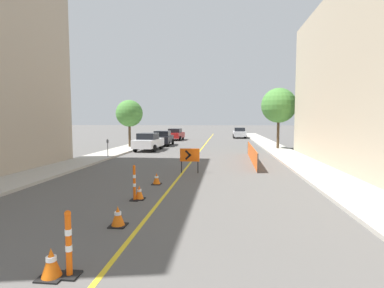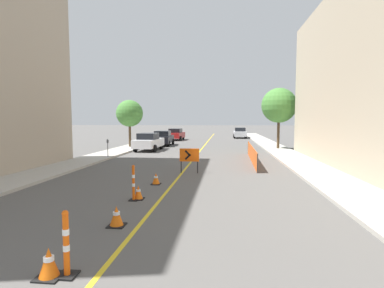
% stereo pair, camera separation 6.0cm
% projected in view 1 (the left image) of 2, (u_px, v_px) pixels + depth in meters
% --- Properties ---
extents(lane_stripe, '(0.12, 60.65, 0.01)m').
position_uv_depth(lane_stripe, '(202.00, 148.00, 29.53)').
color(lane_stripe, gold).
rests_on(lane_stripe, ground_plane).
extents(sidewalk_left, '(2.38, 60.65, 0.13)m').
position_uv_depth(sidewalk_left, '(133.00, 147.00, 30.29)').
color(sidewalk_left, '#ADA89E').
rests_on(sidewalk_left, ground_plane).
extents(sidewalk_right, '(2.38, 60.65, 0.13)m').
position_uv_depth(sidewalk_right, '(275.00, 148.00, 28.76)').
color(sidewalk_right, '#ADA89E').
rests_on(sidewalk_right, ground_plane).
extents(traffic_cone_second, '(0.44, 0.44, 0.54)m').
position_uv_depth(traffic_cone_second, '(51.00, 263.00, 5.28)').
color(traffic_cone_second, black).
rests_on(traffic_cone_second, ground_plane).
extents(traffic_cone_third, '(0.44, 0.44, 0.54)m').
position_uv_depth(traffic_cone_third, '(118.00, 216.00, 7.85)').
color(traffic_cone_third, black).
rests_on(traffic_cone_third, ground_plane).
extents(traffic_cone_fourth, '(0.38, 0.38, 0.49)m').
position_uv_depth(traffic_cone_fourth, '(139.00, 193.00, 10.50)').
color(traffic_cone_fourth, black).
rests_on(traffic_cone_fourth, ground_plane).
extents(traffic_cone_fifth, '(0.40, 0.40, 0.50)m').
position_uv_depth(traffic_cone_fifth, '(157.00, 179.00, 12.92)').
color(traffic_cone_fifth, black).
rests_on(traffic_cone_fifth, ground_plane).
extents(delineator_post_front, '(0.34, 0.34, 1.21)m').
position_uv_depth(delineator_post_front, '(69.00, 248.00, 5.30)').
color(delineator_post_front, black).
rests_on(delineator_post_front, ground_plane).
extents(delineator_post_rear, '(0.29, 0.29, 1.24)m').
position_uv_depth(delineator_post_rear, '(134.00, 185.00, 10.32)').
color(delineator_post_rear, black).
rests_on(delineator_post_rear, ground_plane).
extents(arrow_barricade_primary, '(1.02, 0.11, 1.29)m').
position_uv_depth(arrow_barricade_primary, '(190.00, 156.00, 15.61)').
color(arrow_barricade_primary, '#EF560C').
rests_on(arrow_barricade_primary, ground_plane).
extents(safety_mesh_fence, '(0.22, 8.89, 1.03)m').
position_uv_depth(safety_mesh_fence, '(252.00, 154.00, 19.96)').
color(safety_mesh_fence, '#EF560C').
rests_on(safety_mesh_fence, ground_plane).
extents(parked_car_curb_near, '(2.01, 4.38, 1.59)m').
position_uv_depth(parked_car_curb_near, '(149.00, 142.00, 27.06)').
color(parked_car_curb_near, silver).
rests_on(parked_car_curb_near, ground_plane).
extents(parked_car_curb_mid, '(1.96, 4.36, 1.59)m').
position_uv_depth(parked_car_curb_mid, '(163.00, 138.00, 32.28)').
color(parked_car_curb_mid, black).
rests_on(parked_car_curb_mid, ground_plane).
extents(parked_car_curb_far, '(2.03, 4.39, 1.59)m').
position_uv_depth(parked_car_curb_far, '(175.00, 134.00, 40.77)').
color(parked_car_curb_far, maroon).
rests_on(parked_car_curb_far, ground_plane).
extents(parked_car_opposite_side, '(1.93, 4.30, 1.59)m').
position_uv_depth(parked_car_opposite_side, '(239.00, 133.00, 45.41)').
color(parked_car_opposite_side, silver).
rests_on(parked_car_opposite_side, ground_plane).
extents(parking_meter_near_curb, '(0.12, 0.11, 1.26)m').
position_uv_depth(parking_meter_near_curb, '(108.00, 144.00, 21.54)').
color(parking_meter_near_curb, '#4C4C51').
rests_on(parking_meter_near_curb, sidewalk_left).
extents(street_tree_left_near, '(2.63, 2.63, 4.59)m').
position_uv_depth(street_tree_left_near, '(129.00, 114.00, 29.38)').
color(street_tree_left_near, '#4C3823').
rests_on(street_tree_left_near, sidewalk_left).
extents(street_tree_right_near, '(3.22, 3.22, 5.58)m').
position_uv_depth(street_tree_right_near, '(279.00, 106.00, 27.68)').
color(street_tree_right_near, '#4C3823').
rests_on(street_tree_right_near, sidewalk_right).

